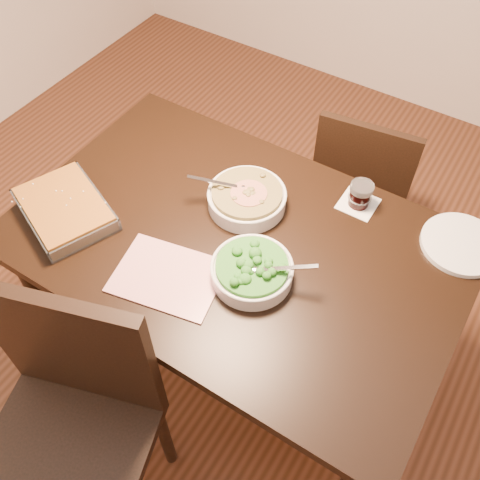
# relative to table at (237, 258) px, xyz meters

# --- Properties ---
(ground) EXTENTS (4.00, 4.00, 0.00)m
(ground) POSITION_rel_table_xyz_m (0.00, 0.00, -0.65)
(ground) COLOR #442413
(ground) RESTS_ON ground
(table) EXTENTS (1.40, 0.90, 0.75)m
(table) POSITION_rel_table_xyz_m (0.00, 0.00, 0.00)
(table) COLOR black
(table) RESTS_ON ground
(magazine_a) EXTENTS (0.35, 0.29, 0.01)m
(magazine_a) POSITION_rel_table_xyz_m (-0.10, -0.23, 0.10)
(magazine_a) COLOR #BE364E
(magazine_a) RESTS_ON table
(coaster) EXTENTS (0.12, 0.12, 0.00)m
(coaster) POSITION_rel_table_xyz_m (0.26, 0.34, 0.10)
(coaster) COLOR white
(coaster) RESTS_ON table
(stew_bowl) EXTENTS (0.27, 0.26, 0.10)m
(stew_bowl) POSITION_rel_table_xyz_m (-0.05, 0.14, 0.13)
(stew_bowl) COLOR silver
(stew_bowl) RESTS_ON table
(broccoli_bowl) EXTENTS (0.27, 0.24, 0.09)m
(broccoli_bowl) POSITION_rel_table_xyz_m (0.11, -0.09, 0.13)
(broccoli_bowl) COLOR silver
(broccoli_bowl) RESTS_ON table
(baking_dish) EXTENTS (0.39, 0.34, 0.06)m
(baking_dish) POSITION_rel_table_xyz_m (-0.52, -0.21, 0.12)
(baking_dish) COLOR silver
(baking_dish) RESTS_ON table
(wine_tumbler) EXTENTS (0.08, 0.08, 0.09)m
(wine_tumbler) POSITION_rel_table_xyz_m (0.26, 0.34, 0.14)
(wine_tumbler) COLOR black
(wine_tumbler) RESTS_ON coaster
(dinner_plate) EXTENTS (0.25, 0.25, 0.02)m
(dinner_plate) POSITION_rel_table_xyz_m (0.60, 0.35, 0.10)
(dinner_plate) COLOR silver
(dinner_plate) RESTS_ON table
(chair_near) EXTENTS (0.59, 0.59, 1.00)m
(chair_near) POSITION_rel_table_xyz_m (-0.13, -0.67, -0.10)
(chair_near) COLOR black
(chair_near) RESTS_ON ground
(chair_far) EXTENTS (0.43, 0.43, 0.82)m
(chair_far) POSITION_rel_table_xyz_m (0.15, 0.75, -0.20)
(chair_far) COLOR black
(chair_far) RESTS_ON ground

